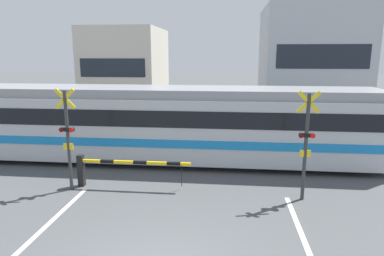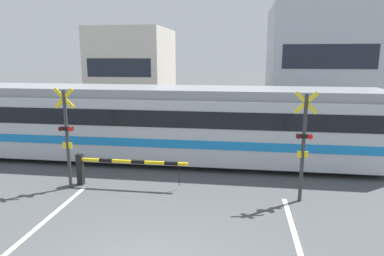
# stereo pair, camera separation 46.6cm
# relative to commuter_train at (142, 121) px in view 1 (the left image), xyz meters

# --- Properties ---
(rail_track_near) EXTENTS (50.00, 0.10, 0.08)m
(rail_track_near) POSITION_rel_commuter_train_xyz_m (2.23, -0.72, -1.63)
(rail_track_near) COLOR #5B564C
(rail_track_near) RESTS_ON ground_plane
(rail_track_far) EXTENTS (50.00, 0.10, 0.08)m
(rail_track_far) POSITION_rel_commuter_train_xyz_m (2.23, 0.72, -1.63)
(rail_track_far) COLOR #5B564C
(rail_track_far) RESTS_ON ground_plane
(commuter_train) EXTENTS (19.46, 2.96, 3.11)m
(commuter_train) POSITION_rel_commuter_train_xyz_m (0.00, 0.00, 0.00)
(commuter_train) COLOR #B7BCC1
(commuter_train) RESTS_ON ground_plane
(crossing_barrier_near) EXTENTS (3.87, 0.20, 1.10)m
(crossing_barrier_near) POSITION_rel_commuter_train_xyz_m (-0.33, -3.19, -0.94)
(crossing_barrier_near) COLOR black
(crossing_barrier_near) RESTS_ON ground_plane
(crossing_barrier_far) EXTENTS (3.87, 0.20, 1.10)m
(crossing_barrier_far) POSITION_rel_commuter_train_xyz_m (4.79, 3.21, -0.94)
(crossing_barrier_far) COLOR black
(crossing_barrier_far) RESTS_ON ground_plane
(crossing_signal_left) EXTENTS (0.68, 0.15, 3.40)m
(crossing_signal_left) POSITION_rel_commuter_train_xyz_m (-1.53, -3.55, 0.21)
(crossing_signal_left) COLOR #333333
(crossing_signal_left) RESTS_ON ground_plane
(crossing_signal_right) EXTENTS (0.68, 0.15, 3.40)m
(crossing_signal_right) POSITION_rel_commuter_train_xyz_m (5.98, -3.55, 0.21)
(crossing_signal_right) COLOR #333333
(crossing_signal_right) RESTS_ON ground_plane
(pedestrian) EXTENTS (0.38, 0.22, 1.63)m
(pedestrian) POSITION_rel_commuter_train_xyz_m (1.84, 4.95, -0.73)
(pedestrian) COLOR #23232D
(pedestrian) RESTS_ON ground_plane
(building_left_of_street) EXTENTS (5.54, 6.82, 6.43)m
(building_left_of_street) POSITION_rel_commuter_train_xyz_m (-4.45, 12.96, 1.55)
(building_left_of_street) COLOR beige
(building_left_of_street) RESTS_ON ground_plane
(building_right_of_street) EXTENTS (7.07, 6.82, 7.84)m
(building_right_of_street) POSITION_rel_commuter_train_xyz_m (9.67, 12.96, 2.25)
(building_right_of_street) COLOR #B2B7BC
(building_right_of_street) RESTS_ON ground_plane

